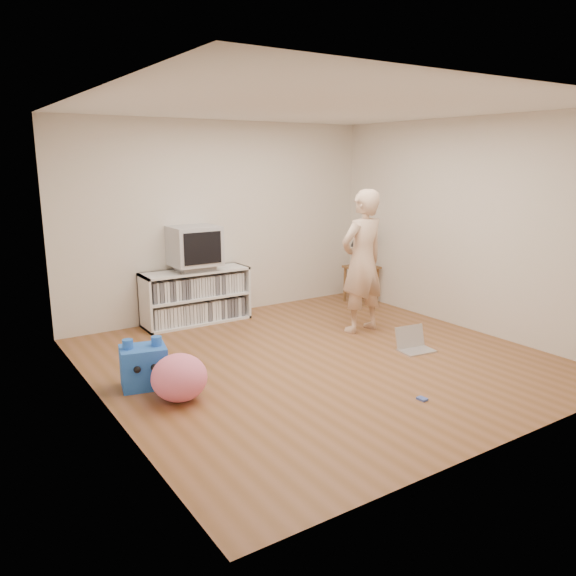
{
  "coord_description": "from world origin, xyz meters",
  "views": [
    {
      "loc": [
        -3.41,
        -4.58,
        2.1
      ],
      "look_at": [
        -0.14,
        0.4,
        0.73
      ],
      "focal_mm": 35.0,
      "sensor_mm": 36.0,
      "label": 1
    }
  ],
  "objects_px": {
    "plush_blue": "(144,366)",
    "laptop": "(413,344)",
    "person": "(362,262)",
    "side_table": "(361,275)",
    "dvd_deck": "(195,267)",
    "media_unit": "(195,296)",
    "table_lamp": "(362,240)",
    "plush_pink": "(179,378)",
    "crt_tv": "(194,246)"
  },
  "relations": [
    {
      "from": "crt_tv",
      "to": "side_table",
      "type": "height_order",
      "value": "crt_tv"
    },
    {
      "from": "table_lamp",
      "to": "laptop",
      "type": "xyz_separation_m",
      "value": [
        -0.92,
        -1.98,
        -0.87
      ]
    },
    {
      "from": "dvd_deck",
      "to": "crt_tv",
      "type": "bearing_deg",
      "value": -90.0
    },
    {
      "from": "media_unit",
      "to": "plush_blue",
      "type": "xyz_separation_m",
      "value": [
        -1.3,
        -1.73,
        -0.15
      ]
    },
    {
      "from": "crt_tv",
      "to": "media_unit",
      "type": "bearing_deg",
      "value": 90.0
    },
    {
      "from": "plush_blue",
      "to": "laptop",
      "type": "bearing_deg",
      "value": -0.24
    },
    {
      "from": "laptop",
      "to": "plush_pink",
      "type": "height_order",
      "value": "plush_pink"
    },
    {
      "from": "dvd_deck",
      "to": "side_table",
      "type": "xyz_separation_m",
      "value": [
        2.51,
        -0.37,
        -0.32
      ]
    },
    {
      "from": "table_lamp",
      "to": "plush_blue",
      "type": "height_order",
      "value": "table_lamp"
    },
    {
      "from": "side_table",
      "to": "laptop",
      "type": "height_order",
      "value": "side_table"
    },
    {
      "from": "plush_blue",
      "to": "plush_pink",
      "type": "bearing_deg",
      "value": -58.77
    },
    {
      "from": "dvd_deck",
      "to": "laptop",
      "type": "relative_size",
      "value": 1.09
    },
    {
      "from": "side_table",
      "to": "person",
      "type": "relative_size",
      "value": 0.31
    },
    {
      "from": "person",
      "to": "laptop",
      "type": "relative_size",
      "value": 4.26
    },
    {
      "from": "media_unit",
      "to": "plush_pink",
      "type": "xyz_separation_m",
      "value": [
        -1.14,
        -2.19,
        -0.14
      ]
    },
    {
      "from": "person",
      "to": "crt_tv",
      "type": "bearing_deg",
      "value": -46.83
    },
    {
      "from": "media_unit",
      "to": "crt_tv",
      "type": "bearing_deg",
      "value": -90.0
    },
    {
      "from": "media_unit",
      "to": "person",
      "type": "bearing_deg",
      "value": -43.62
    },
    {
      "from": "person",
      "to": "dvd_deck",
      "type": "bearing_deg",
      "value": -46.9
    },
    {
      "from": "person",
      "to": "plush_pink",
      "type": "height_order",
      "value": "person"
    },
    {
      "from": "table_lamp",
      "to": "plush_blue",
      "type": "bearing_deg",
      "value": -160.63
    },
    {
      "from": "side_table",
      "to": "plush_blue",
      "type": "height_order",
      "value": "side_table"
    },
    {
      "from": "media_unit",
      "to": "table_lamp",
      "type": "relative_size",
      "value": 2.72
    },
    {
      "from": "side_table",
      "to": "plush_blue",
      "type": "relative_size",
      "value": 1.15
    },
    {
      "from": "side_table",
      "to": "plush_pink",
      "type": "xyz_separation_m",
      "value": [
        -3.65,
        -1.81,
        -0.2
      ]
    },
    {
      "from": "crt_tv",
      "to": "plush_blue",
      "type": "height_order",
      "value": "crt_tv"
    },
    {
      "from": "crt_tv",
      "to": "person",
      "type": "xyz_separation_m",
      "value": [
        1.56,
        -1.47,
        -0.14
      ]
    },
    {
      "from": "media_unit",
      "to": "table_lamp",
      "type": "xyz_separation_m",
      "value": [
        2.51,
        -0.39,
        0.59
      ]
    },
    {
      "from": "media_unit",
      "to": "laptop",
      "type": "distance_m",
      "value": 2.86
    },
    {
      "from": "media_unit",
      "to": "table_lamp",
      "type": "distance_m",
      "value": 2.6
    },
    {
      "from": "table_lamp",
      "to": "plush_pink",
      "type": "relative_size",
      "value": 1.03
    },
    {
      "from": "side_table",
      "to": "crt_tv",
      "type": "bearing_deg",
      "value": 171.67
    },
    {
      "from": "dvd_deck",
      "to": "table_lamp",
      "type": "distance_m",
      "value": 2.54
    },
    {
      "from": "laptop",
      "to": "person",
      "type": "bearing_deg",
      "value": 99.1
    },
    {
      "from": "crt_tv",
      "to": "plush_blue",
      "type": "distance_m",
      "value": 2.3
    },
    {
      "from": "table_lamp",
      "to": "laptop",
      "type": "relative_size",
      "value": 1.25
    },
    {
      "from": "side_table",
      "to": "person",
      "type": "bearing_deg",
      "value": -130.66
    },
    {
      "from": "person",
      "to": "table_lamp",
      "type": "bearing_deg",
      "value": -134.24
    },
    {
      "from": "crt_tv",
      "to": "laptop",
      "type": "height_order",
      "value": "crt_tv"
    },
    {
      "from": "dvd_deck",
      "to": "laptop",
      "type": "height_order",
      "value": "dvd_deck"
    },
    {
      "from": "media_unit",
      "to": "dvd_deck",
      "type": "bearing_deg",
      "value": -90.0
    },
    {
      "from": "person",
      "to": "side_table",
      "type": "bearing_deg",
      "value": -134.24
    },
    {
      "from": "plush_blue",
      "to": "media_unit",
      "type": "bearing_deg",
      "value": 65.2
    },
    {
      "from": "media_unit",
      "to": "side_table",
      "type": "relative_size",
      "value": 2.55
    },
    {
      "from": "dvd_deck",
      "to": "person",
      "type": "bearing_deg",
      "value": -43.31
    },
    {
      "from": "crt_tv",
      "to": "side_table",
      "type": "xyz_separation_m",
      "value": [
        2.51,
        -0.37,
        -0.6
      ]
    },
    {
      "from": "dvd_deck",
      "to": "crt_tv",
      "type": "height_order",
      "value": "crt_tv"
    },
    {
      "from": "side_table",
      "to": "plush_pink",
      "type": "height_order",
      "value": "side_table"
    },
    {
      "from": "person",
      "to": "plush_pink",
      "type": "bearing_deg",
      "value": 11.09
    },
    {
      "from": "side_table",
      "to": "table_lamp",
      "type": "xyz_separation_m",
      "value": [
        0.0,
        0.0,
        0.53
      ]
    }
  ]
}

